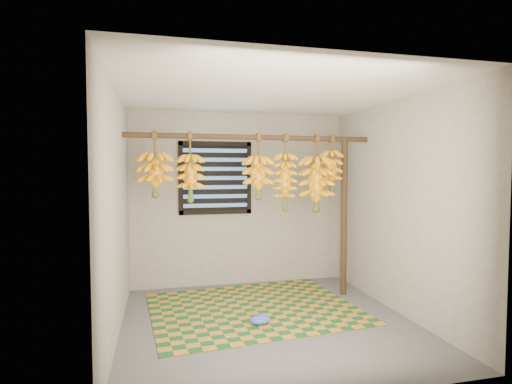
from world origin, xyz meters
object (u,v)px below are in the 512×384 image
object	(u,v)px
woven_mat	(254,308)
banana_bunch_a	(155,175)
banana_bunch_f	(331,171)
banana_bunch_e	(316,184)
banana_bunch_c	(258,177)
banana_bunch_d	(285,182)
banana_bunch_b	(190,178)
plastic_bag	(260,320)
support_post	(344,217)

from	to	relation	value
woven_mat	banana_bunch_a	bearing A→B (deg)	166.37
banana_bunch_a	banana_bunch_f	size ratio (longest dim) A/B	1.02
banana_bunch_e	banana_bunch_f	distance (m)	0.26
banana_bunch_c	banana_bunch_d	size ratio (longest dim) A/B	0.83
banana_bunch_a	banana_bunch_d	size ratio (longest dim) A/B	0.79
banana_bunch_b	banana_bunch_e	xyz separation A→B (m)	(1.56, 0.00, -0.08)
banana_bunch_b	banana_bunch_f	bearing A→B (deg)	0.00
banana_bunch_f	banana_bunch_e	bearing A→B (deg)	180.00
banana_bunch_b	banana_bunch_d	bearing A→B (deg)	0.00
banana_bunch_e	banana_bunch_f	xyz separation A→B (m)	(0.20, 0.00, 0.16)
plastic_bag	banana_bunch_d	bearing A→B (deg)	56.02
banana_bunch_b	banana_bunch_f	size ratio (longest dim) A/B	1.11
banana_bunch_c	banana_bunch_a	bearing A→B (deg)	180.00
plastic_bag	banana_bunch_a	distance (m)	1.98
support_post	banana_bunch_e	size ratio (longest dim) A/B	2.10
support_post	banana_bunch_e	xyz separation A→B (m)	(-0.39, 0.00, 0.43)
banana_bunch_a	banana_bunch_b	size ratio (longest dim) A/B	0.92
banana_bunch_a	banana_bunch_c	distance (m)	1.21
woven_mat	plastic_bag	bearing A→B (deg)	-95.48
banana_bunch_c	banana_bunch_d	world-z (taller)	same
banana_bunch_d	banana_bunch_a	bearing A→B (deg)	-180.00
woven_mat	banana_bunch_d	distance (m)	1.55
banana_bunch_e	plastic_bag	bearing A→B (deg)	-140.53
support_post	banana_bunch_e	bearing A→B (deg)	180.00
plastic_bag	banana_bunch_b	world-z (taller)	banana_bunch_b
banana_bunch_f	banana_bunch_a	bearing A→B (deg)	-180.00
support_post	banana_bunch_f	distance (m)	0.62
banana_bunch_b	woven_mat	bearing A→B (deg)	-20.86
banana_bunch_c	banana_bunch_e	bearing A→B (deg)	0.00
plastic_bag	banana_bunch_c	distance (m)	1.66
support_post	banana_bunch_d	bearing A→B (deg)	180.00
banana_bunch_d	banana_bunch_e	size ratio (longest dim) A/B	0.99
plastic_bag	banana_bunch_c	bearing A→B (deg)	77.64
banana_bunch_c	banana_bunch_f	distance (m)	0.96
banana_bunch_b	banana_bunch_d	distance (m)	1.16
support_post	banana_bunch_f	size ratio (longest dim) A/B	2.75
banana_bunch_d	banana_bunch_e	bearing A→B (deg)	0.00
support_post	banana_bunch_a	distance (m)	2.41
support_post	banana_bunch_b	world-z (taller)	banana_bunch_b
banana_bunch_c	woven_mat	bearing A→B (deg)	-114.08
support_post	banana_bunch_c	distance (m)	1.25
banana_bunch_a	banana_bunch_f	xyz separation A→B (m)	(2.16, 0.00, 0.04)
woven_mat	banana_bunch_e	size ratio (longest dim) A/B	2.42
banana_bunch_d	banana_bunch_f	distance (m)	0.62
banana_bunch_c	banana_bunch_f	size ratio (longest dim) A/B	1.08
plastic_bag	banana_bunch_e	xyz separation A→B (m)	(0.92, 0.75, 1.38)
banana_bunch_f	support_post	bearing A→B (deg)	-0.00
support_post	plastic_bag	bearing A→B (deg)	-149.91
banana_bunch_a	banana_bunch_b	distance (m)	0.40
support_post	banana_bunch_d	size ratio (longest dim) A/B	2.12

